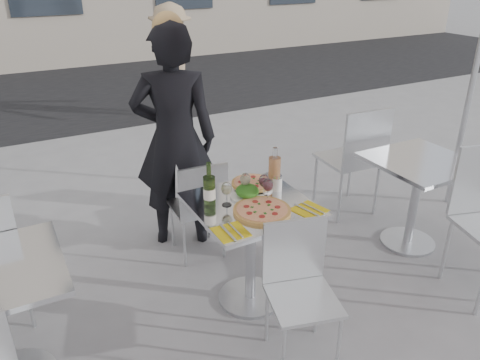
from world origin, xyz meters
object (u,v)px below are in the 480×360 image
wineglass_white_b (245,180)px  napkin_left (231,232)px  chair_far (200,202)px  sugar_shaker (277,183)px  wine_bottle (209,190)px  wineglass_white_a (227,189)px  pedestrian_b (172,62)px  wineglass_red_a (268,186)px  napkin_right (309,210)px  chair_near (299,280)px  side_table_right (417,185)px  main_table (251,232)px  pizza_far (252,184)px  woman_diner (175,139)px  side_chair_rfar (356,153)px  carafe (274,172)px  salad_plate (247,192)px  pizza_near (262,210)px  wineglass_red_b (264,182)px

wineglass_white_b → napkin_left: (-0.29, -0.36, -0.11)m
chair_far → sugar_shaker: size_ratio=7.68×
wine_bottle → wineglass_white_a: wine_bottle is taller
pedestrian_b → napkin_left: (-1.34, -4.47, -0.05)m
wineglass_red_a → napkin_left: (-0.38, -0.22, -0.11)m
chair_far → napkin_right: size_ratio=3.81×
chair_near → side_table_right: bearing=33.8°
main_table → wineglass_red_a: wineglass_red_a is taller
pizza_far → napkin_right: 0.48m
chair_near → napkin_left: size_ratio=4.12×
woman_diner → pedestrian_b: woman_diner is taller
main_table → pedestrian_b: bearing=75.8°
side_chair_rfar → sugar_shaker: (-1.16, -0.53, 0.20)m
pedestrian_b → wineglass_red_a: pedestrian_b is taller
pizza_far → carafe: bearing=-40.1°
chair_near → wineglass_white_a: (-0.17, 0.56, 0.37)m
salad_plate → wineglass_red_a: 0.16m
wine_bottle → wineglass_red_a: wine_bottle is taller
sugar_shaker → wineglass_white_b: bearing=170.8°
carafe → napkin_right: bearing=-85.5°
woman_diner → pizza_near: (0.14, -1.09, -0.13)m
pizza_far → chair_far: bearing=117.8°
side_table_right → pizza_near: size_ratio=2.12×
wineglass_white_a → pedestrian_b: bearing=73.8°
chair_far → pizza_far: size_ratio=2.59×
woman_diner → napkin_right: size_ratio=8.21×
pizza_far → wineglass_white_b: wineglass_white_b is taller
woman_diner → pizza_far: bearing=131.6°
carafe → napkin_left: carafe is taller
woman_diner → pedestrian_b: bearing=-87.7°
side_chair_rfar → wineglass_white_a: (-1.55, -0.56, 0.25)m
chair_far → wineglass_white_b: wineglass_white_b is taller
main_table → wineglass_red_a: bearing=-11.9°
wine_bottle → wineglass_red_b: (0.36, -0.05, -0.00)m
chair_near → woman_diner: size_ratio=0.47×
main_table → wine_bottle: wine_bottle is taller
chair_near → salad_plate: size_ratio=3.75×
side_table_right → carafe: 1.31m
napkin_left → sugar_shaker: bearing=32.8°
sugar_shaker → wineglass_white_b: (-0.22, 0.04, 0.06)m
chair_far → pedestrian_b: pedestrian_b is taller
pizza_near → sugar_shaker: sugar_shaker is taller
salad_plate → napkin_right: (0.25, -0.33, -0.03)m
chair_near → side_chair_rfar: (1.37, 1.12, 0.12)m
woman_diner → wineglass_white_b: (0.15, -0.85, -0.03)m
woman_diner → napkin_left: 1.23m
chair_far → wineglass_red_a: bearing=110.6°
pedestrian_b → wineglass_red_a: size_ratio=10.23×
wineglass_white_b → napkin_right: (0.25, -0.36, -0.11)m
pizza_far → wineglass_white_b: size_ratio=2.01×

